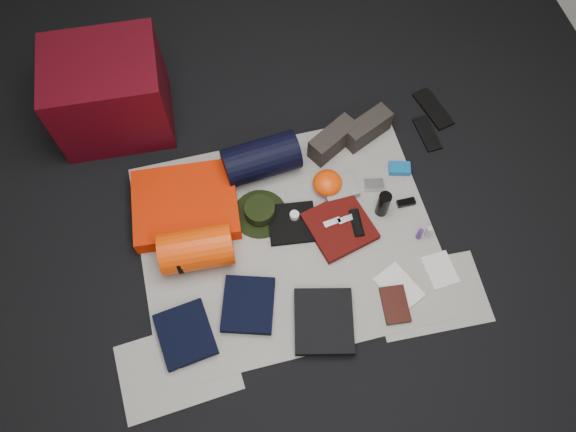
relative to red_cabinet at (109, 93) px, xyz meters
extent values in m
cube|color=black|center=(0.80, -1.02, -0.27)|extent=(4.50, 4.50, 0.02)
cube|color=#B5B2A7|center=(0.80, -1.02, -0.26)|extent=(1.60, 1.30, 0.01)
cube|color=#B5B2A7|center=(0.10, -1.57, -0.26)|extent=(0.61, 0.44, 0.00)
cube|color=#B5B2A7|center=(1.45, -1.52, -0.26)|extent=(0.60, 0.43, 0.00)
cube|color=#43040D|center=(0.00, 0.00, 0.00)|extent=(0.66, 0.56, 0.53)
cube|color=red|center=(0.29, -0.71, -0.20)|extent=(0.61, 0.52, 0.10)
cylinder|color=#F03C04|center=(0.31, -1.01, -0.14)|extent=(0.39, 0.25, 0.22)
cylinder|color=black|center=(0.21, -1.01, -0.15)|extent=(0.02, 0.22, 0.22)
cylinder|color=black|center=(0.41, -1.01, -0.15)|extent=(0.03, 0.22, 0.22)
cylinder|color=black|center=(0.76, -0.55, -0.14)|extent=(0.45, 0.26, 0.22)
cylinder|color=black|center=(0.68, -0.84, -0.25)|extent=(0.32, 0.32, 0.01)
cylinder|color=black|center=(0.68, -0.84, -0.21)|extent=(0.17, 0.17, 0.08)
cube|color=#2C2722|center=(1.20, -0.51, -0.18)|extent=(0.32, 0.25, 0.15)
cube|color=#2C2722|center=(1.42, -0.48, -0.18)|extent=(0.32, 0.23, 0.15)
cube|color=black|center=(1.79, -0.55, -0.26)|extent=(0.11, 0.25, 0.01)
cube|color=black|center=(1.89, -0.39, -0.25)|extent=(0.18, 0.32, 0.02)
cube|color=black|center=(0.16, -1.42, -0.23)|extent=(0.30, 0.33, 0.05)
cube|color=black|center=(0.51, -1.34, -0.23)|extent=(0.34, 0.36, 0.05)
cube|color=black|center=(0.86, -1.53, -0.23)|extent=(0.37, 0.40, 0.05)
cube|color=black|center=(0.84, -0.94, -0.24)|extent=(0.29, 0.28, 0.03)
cube|color=#490A08|center=(1.09, -1.03, -0.24)|extent=(0.40, 0.40, 0.04)
ellipsoid|color=#F03C04|center=(1.09, -0.77, -0.20)|extent=(0.22, 0.22, 0.11)
cube|color=gray|center=(1.16, -0.80, -0.23)|extent=(0.20, 0.15, 0.05)
cylinder|color=black|center=(1.35, -0.99, -0.17)|extent=(0.09, 0.09, 0.18)
cylinder|color=black|center=(1.18, -1.04, -0.23)|extent=(0.08, 0.17, 0.06)
cube|color=#BCBDC1|center=(1.35, -0.83, -0.24)|extent=(0.12, 0.09, 0.04)
cube|color=#105C9C|center=(1.54, -0.76, -0.24)|extent=(0.14, 0.11, 0.04)
cylinder|color=#43216B|center=(1.50, -1.19, -0.21)|extent=(0.04, 0.04, 0.08)
cylinder|color=#AAAFAA|center=(1.55, -1.19, -0.21)|extent=(0.04, 0.04, 0.09)
cube|color=black|center=(1.25, -1.53, -0.24)|extent=(0.15, 0.21, 0.03)
cube|color=silver|center=(1.30, -1.44, -0.25)|extent=(0.25, 0.28, 0.01)
cube|color=silver|center=(1.55, -1.40, -0.25)|extent=(0.16, 0.20, 0.01)
cube|color=black|center=(1.50, -0.97, -0.24)|extent=(0.10, 0.04, 0.03)
cube|color=#BCBDC1|center=(0.09, -1.55, -0.25)|extent=(0.08, 0.08, 0.01)
cylinder|color=silver|center=(0.86, -0.91, -0.21)|extent=(0.05, 0.05, 0.03)
cube|color=#BCBDC1|center=(1.05, -1.01, -0.21)|extent=(0.10, 0.05, 0.01)
cube|color=#BCBDC1|center=(1.13, -1.01, -0.21)|extent=(0.10, 0.05, 0.01)
camera|label=1|loc=(0.50, -2.23, 2.58)|focal=35.00mm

